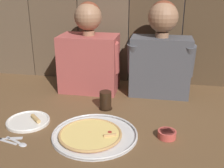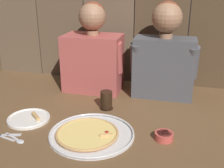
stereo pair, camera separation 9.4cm
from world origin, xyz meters
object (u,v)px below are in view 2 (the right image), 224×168
dinner_plate (29,118)px  diner_right (164,54)px  drinking_glass (106,100)px  diner_left (93,53)px  dipping_bowl (164,136)px  pizza_tray (90,133)px

dinner_plate → diner_right: bearing=37.9°
drinking_glass → diner_right: bearing=43.1°
diner_left → dinner_plate: bearing=-111.2°
dinner_plate → diner_right: (0.67, 0.52, 0.27)m
drinking_glass → diner_right: size_ratio=0.18×
dipping_bowl → diner_right: 0.60m
dinner_plate → diner_right: size_ratio=0.38×
pizza_tray → drinking_glass: 0.31m
pizza_tray → diner_left: (-0.17, 0.59, 0.24)m
drinking_glass → diner_left: size_ratio=0.18×
pizza_tray → drinking_glass: size_ratio=3.88×
diner_right → diner_left: bearing=-180.0°
pizza_tray → dinner_plate: bearing=169.1°
diner_left → dipping_bowl: bearing=-46.3°
diner_left → diner_right: diner_right is taller
diner_left → diner_right: 0.46m
dinner_plate → diner_left: size_ratio=0.39×
drinking_glass → pizza_tray: bearing=-89.8°
diner_left → drinking_glass: bearing=-59.4°
drinking_glass → diner_right: (0.30, 0.28, 0.22)m
drinking_glass → diner_left: (-0.16, 0.28, 0.20)m
dinner_plate → diner_left: 0.61m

